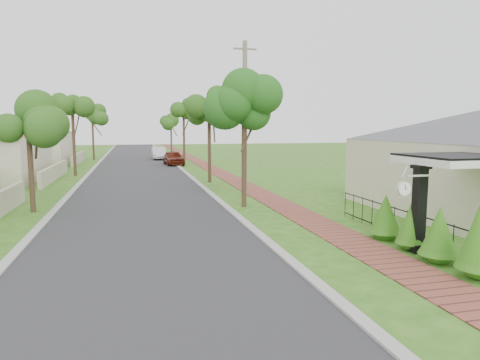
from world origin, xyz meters
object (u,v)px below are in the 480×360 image
object	(u,v)px
near_tree	(244,108)
parked_car_red	(174,158)
porch_post	(419,213)
utility_pole	(245,119)
station_clock	(405,188)
parked_car_white	(159,153)

from	to	relation	value
near_tree	parked_car_red	bearing A→B (deg)	92.74
porch_post	near_tree	size ratio (longest dim) A/B	0.45
porch_post	utility_pole	xyz separation A→B (m)	(-2.25, 11.03, 2.88)
porch_post	station_clock	xyz separation A→B (m)	(-0.77, -0.40, 0.83)
near_tree	parked_car_white	bearing A→B (deg)	93.79
parked_car_red	station_clock	bearing A→B (deg)	-88.48
parked_car_white	station_clock	xyz separation A→B (m)	(4.30, -38.48, 1.27)
parked_car_white	near_tree	size ratio (longest dim) A/B	0.75
utility_pole	station_clock	size ratio (longest dim) A/B	8.20
parked_car_red	near_tree	bearing A→B (deg)	-91.99
parked_car_red	utility_pole	world-z (taller)	utility_pole
parked_car_red	near_tree	world-z (taller)	near_tree
near_tree	utility_pole	bearing A→B (deg)	74.68
parked_car_white	utility_pole	distance (m)	27.40
porch_post	utility_pole	distance (m)	11.62
porch_post	parked_car_red	xyz separation A→B (m)	(-4.15, 30.36, -0.45)
parked_car_white	utility_pole	xyz separation A→B (m)	(2.82, -27.06, 3.32)
near_tree	utility_pole	size ratio (longest dim) A/B	0.70
porch_post	parked_car_white	bearing A→B (deg)	97.58
porch_post	near_tree	world-z (taller)	near_tree
utility_pole	near_tree	bearing A→B (deg)	-105.32
porch_post	parked_car_white	xyz separation A→B (m)	(-5.07, 38.08, -0.44)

